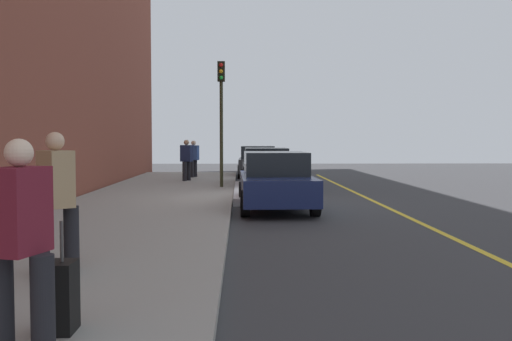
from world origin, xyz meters
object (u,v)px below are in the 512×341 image
Objects in this scene: pedestrian_tan_coat at (56,198)px; parked_car_navy at (276,181)px; rolling_suitcase at (62,296)px; parked_car_black at (266,168)px; pedestrian_navy_coat at (187,159)px; pedestrian_blue_coat at (194,158)px; traffic_light_pole at (221,103)px; pedestrian_burgundy_coat at (21,240)px; parked_car_charcoal at (258,162)px.

parked_car_navy is at bearing 157.81° from pedestrian_tan_coat.
parked_car_black is at bearing 171.69° from rolling_suitcase.
pedestrian_tan_coat is at bearing -0.36° from pedestrian_navy_coat.
pedestrian_blue_coat is (-2.24, 0.11, -0.02)m from pedestrian_navy_coat.
pedestrian_tan_coat reaches higher than rolling_suitcase.
parked_car_black is at bearing 63.13° from pedestrian_navy_coat.
traffic_light_pole is (3.18, 1.54, 2.11)m from pedestrian_navy_coat.
pedestrian_tan_coat is at bearing -12.35° from parked_car_black.
parked_car_navy is 4.58× the size of rolling_suitcase.
pedestrian_burgundy_coat is at bearing 1.03° from pedestrian_blue_coat.
pedestrian_burgundy_coat is (24.18, -2.56, 0.30)m from parked_car_charcoal.
traffic_light_pole is (7.81, -1.52, 2.39)m from parked_car_charcoal.
parked_car_black is at bearing 167.65° from pedestrian_tan_coat.
pedestrian_tan_coat reaches higher than parked_car_navy.
parked_car_navy is 8.61m from pedestrian_tan_coat.
rolling_suitcase is (2.31, 0.76, -0.64)m from pedestrian_tan_coat.
pedestrian_tan_coat is 2.90m from pedestrian_burgundy_coat.
parked_car_black is at bearing 179.54° from parked_car_navy.
pedestrian_navy_coat is 0.98× the size of pedestrian_burgundy_coat.
parked_car_charcoal is 6.25m from parked_car_black.
pedestrian_tan_coat is (16.72, -0.11, 0.06)m from pedestrian_navy_coat.
pedestrian_burgundy_coat is at bearing 1.47° from pedestrian_navy_coat.
pedestrian_blue_coat is at bearing -165.23° from traffic_light_pole.
parked_car_charcoal and parked_car_navy have the same top height.
pedestrian_tan_coat is (21.35, -3.16, 0.35)m from parked_car_charcoal.
pedestrian_blue_coat is (2.39, -2.95, 0.27)m from parked_car_charcoal.
parked_car_black is 3.60m from pedestrian_navy_coat.
pedestrian_blue_coat is 5.99m from traffic_light_pole.
pedestrian_burgundy_coat is 16.54m from traffic_light_pole.
parked_car_charcoal is 2.43× the size of pedestrian_burgundy_coat.
traffic_light_pole reaches higher than pedestrian_blue_coat.
pedestrian_navy_coat is at bearing -178.02° from rolling_suitcase.
parked_car_black is at bearing 171.44° from pedestrian_burgundy_coat.
parked_car_charcoal is at bearing 171.58° from pedestrian_tan_coat.
parked_car_black is 2.80× the size of pedestrian_burgundy_coat.
pedestrian_burgundy_coat reaches higher than rolling_suitcase.
parked_car_navy is at bearing 15.43° from pedestrian_blue_coat.
parked_car_navy is at bearing 16.07° from traffic_light_pole.
pedestrian_tan_coat reaches higher than pedestrian_blue_coat.
pedestrian_burgundy_coat reaches higher than parked_car_black.
pedestrian_tan_coat is 1.05× the size of pedestrian_burgundy_coat.
pedestrian_tan_coat is 2.51m from rolling_suitcase.
traffic_light_pole is (-5.58, -1.61, 2.39)m from parked_car_navy.
pedestrian_blue_coat is at bearing -141.33° from parked_car_black.
pedestrian_blue_coat is at bearing -164.57° from parked_car_navy.
pedestrian_navy_coat is 1.70× the size of rolling_suitcase.
pedestrian_burgundy_coat reaches higher than parked_car_navy.
pedestrian_navy_coat is 19.56m from pedestrian_burgundy_coat.
parked_car_charcoal is 21.58m from pedestrian_tan_coat.
pedestrian_blue_coat reaches higher than rolling_suitcase.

